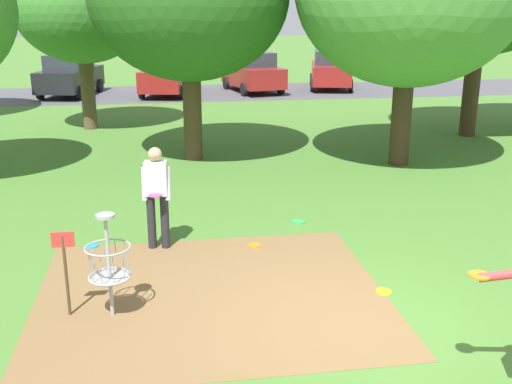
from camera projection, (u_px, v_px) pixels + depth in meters
ground_plane at (358, 328)px, 7.56m from camera, size 160.00×160.00×0.00m
dirt_tee_pad at (211, 294)px, 8.45m from camera, size 4.80×4.18×0.01m
disc_golf_basket at (104, 262)px, 7.65m from camera, size 0.98×0.58×1.39m
player_throwing at (157, 192)px, 9.81m from camera, size 0.48×0.42×1.71m
frisbee_by_tee at (254, 246)px, 10.15m from camera, size 0.23×0.23×0.02m
frisbee_mid_grass at (298, 222)px, 11.27m from camera, size 0.26×0.26×0.02m
frisbee_far_right at (384, 292)px, 8.50m from camera, size 0.23×0.23×0.02m
frisbee_scattered_a at (91, 246)px, 10.12m from camera, size 0.23×0.23×0.02m
tree_far_left at (81, 6)px, 18.87m from camera, size 4.21×4.21×5.69m
parking_lot_strip at (211, 92)px, 28.43m from camera, size 36.00×6.00×0.01m
parked_car_leftmost at (70, 75)px, 27.16m from camera, size 2.68×4.49×1.84m
parked_car_center_left at (168, 74)px, 27.38m from camera, size 2.73×4.50×1.84m
parked_car_center_right at (253, 72)px, 28.45m from camera, size 2.61×4.48×1.84m
parked_car_rightmost at (331, 69)px, 29.57m from camera, size 2.71×4.50×1.84m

